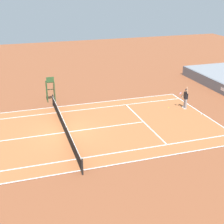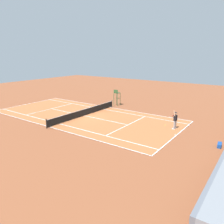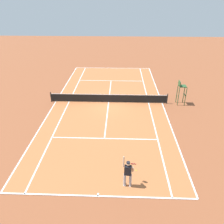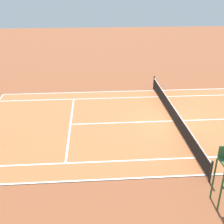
% 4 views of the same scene
% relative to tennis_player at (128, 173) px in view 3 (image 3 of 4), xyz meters
% --- Properties ---
extents(ground_plane, '(80.00, 80.00, 0.00)m').
position_rel_tennis_player_xyz_m(ground_plane, '(1.66, -11.07, -0.99)').
color(ground_plane, brown).
extents(court, '(11.08, 23.88, 0.03)m').
position_rel_tennis_player_xyz_m(court, '(1.66, -11.07, -0.98)').
color(court, '#B76638').
rests_on(court, ground).
extents(net, '(11.98, 0.10, 1.07)m').
position_rel_tennis_player_xyz_m(net, '(1.66, -11.07, -0.47)').
color(net, black).
rests_on(net, ground).
extents(tennis_player, '(0.80, 0.62, 2.08)m').
position_rel_tennis_player_xyz_m(tennis_player, '(0.00, 0.00, 0.00)').
color(tennis_player, '#9E9EA3').
rests_on(tennis_player, ground).
extents(tennis_ball, '(0.07, 0.07, 0.07)m').
position_rel_tennis_player_xyz_m(tennis_ball, '(-0.59, -1.26, -0.96)').
color(tennis_ball, '#D1E533').
rests_on(tennis_ball, ground).
extents(umpire_chair, '(0.77, 0.77, 2.44)m').
position_rel_tennis_player_xyz_m(umpire_chair, '(-5.55, -11.07, 0.56)').
color(umpire_chair, '#2D562D').
rests_on(umpire_chair, ground).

